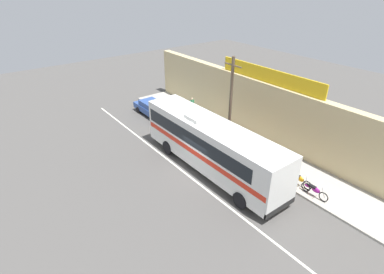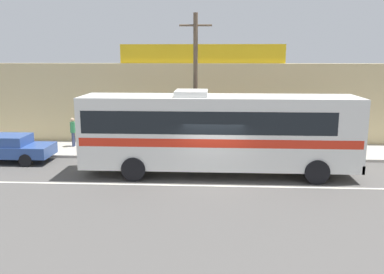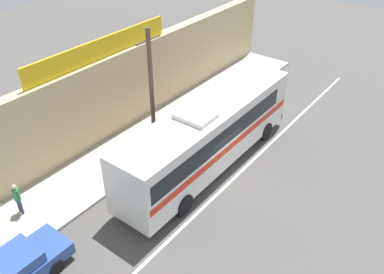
{
  "view_description": "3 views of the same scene",
  "coord_description": "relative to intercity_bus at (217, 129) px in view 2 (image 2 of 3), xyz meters",
  "views": [
    {
      "loc": [
        13.7,
        -10.97,
        12.14
      ],
      "look_at": [
        -1.69,
        0.74,
        1.81
      ],
      "focal_mm": 28.54,
      "sensor_mm": 36.0,
      "label": 1
    },
    {
      "loc": [
        0.05,
        -17.02,
        5.34
      ],
      "look_at": [
        -1.0,
        1.76,
        1.53
      ],
      "focal_mm": 38.46,
      "sensor_mm": 36.0,
      "label": 2
    },
    {
      "loc": [
        -13.99,
        -8.82,
        13.42
      ],
      "look_at": [
        -0.75,
        1.27,
        2.19
      ],
      "focal_mm": 37.81,
      "sensor_mm": 36.0,
      "label": 3
    }
  ],
  "objects": [
    {
      "name": "road_center_stripe",
      "position": [
        -0.14,
        -1.71,
        -2.06
      ],
      "size": [
        30.0,
        0.14,
        0.01
      ],
      "primitive_type": "cube",
      "color": "silver",
      "rests_on": "ground_plane"
    },
    {
      "name": "intercity_bus",
      "position": [
        0.0,
        0.0,
        0.0
      ],
      "size": [
        12.08,
        2.66,
        3.78
      ],
      "color": "silver",
      "rests_on": "ground_plane"
    },
    {
      "name": "motorcycle_red",
      "position": [
        6.28,
        3.01,
        -1.5
      ],
      "size": [
        1.83,
        0.56,
        0.94
      ],
      "color": "black",
      "rests_on": "sidewalk_slab"
    },
    {
      "name": "sidewalk_slab",
      "position": [
        -0.14,
        4.29,
        -2.0
      ],
      "size": [
        30.0,
        3.6,
        0.14
      ],
      "primitive_type": "cube",
      "color": "#A8A399",
      "rests_on": "ground_plane"
    },
    {
      "name": "motorcycle_orange",
      "position": [
        5.01,
        3.23,
        -1.5
      ],
      "size": [
        1.86,
        0.56,
        0.94
      ],
      "color": "black",
      "rests_on": "sidewalk_slab"
    },
    {
      "name": "parked_car",
      "position": [
        -10.5,
        1.58,
        -1.33
      ],
      "size": [
        4.47,
        1.85,
        1.37
      ],
      "color": "#2D4C93",
      "rests_on": "ground_plane"
    },
    {
      "name": "ground_plane",
      "position": [
        -0.14,
        -0.91,
        -2.07
      ],
      "size": [
        70.0,
        70.0,
        0.0
      ],
      "primitive_type": "plane",
      "color": "#4F4C49"
    },
    {
      "name": "utility_pole",
      "position": [
        -1.07,
        2.75,
        1.79
      ],
      "size": [
        1.6,
        0.22,
        7.17
      ],
      "color": "brown",
      "rests_on": "sidewalk_slab"
    },
    {
      "name": "pedestrian_by_curb",
      "position": [
        -8.16,
        4.67,
        -0.97
      ],
      "size": [
        0.3,
        0.48,
        1.65
      ],
      "color": "navy",
      "rests_on": "sidewalk_slab"
    },
    {
      "name": "storefront_billboard",
      "position": [
        -0.86,
        6.44,
        3.28
      ],
      "size": [
        9.63,
        0.12,
        1.1
      ],
      "primitive_type": "cube",
      "color": "gold",
      "rests_on": "storefront_facade"
    },
    {
      "name": "storefront_facade",
      "position": [
        -0.14,
        6.44,
        0.33
      ],
      "size": [
        30.0,
        0.7,
        4.8
      ],
      "primitive_type": "cube",
      "color": "tan",
      "rests_on": "ground_plane"
    }
  ]
}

